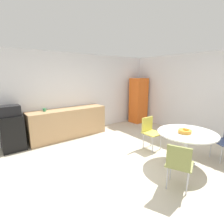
# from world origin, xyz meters

# --- Properties ---
(ground_plane) EXTENTS (6.00, 6.00, 0.00)m
(ground_plane) POSITION_xyz_m (0.00, 0.00, 0.00)
(ground_plane) COLOR beige
(wall_back) EXTENTS (6.00, 0.10, 2.60)m
(wall_back) POSITION_xyz_m (0.00, 3.00, 1.30)
(wall_back) COLOR silver
(wall_back) RESTS_ON ground_plane
(wall_side_right) EXTENTS (0.10, 6.00, 2.60)m
(wall_side_right) POSITION_xyz_m (3.00, 0.00, 1.30)
(wall_side_right) COLOR silver
(wall_side_right) RESTS_ON ground_plane
(counter_block) EXTENTS (2.37, 0.60, 0.90)m
(counter_block) POSITION_xyz_m (-0.45, 2.65, 0.45)
(counter_block) COLOR tan
(counter_block) RESTS_ON ground_plane
(mini_fridge) EXTENTS (0.54, 0.54, 0.91)m
(mini_fridge) POSITION_xyz_m (-1.99, 2.65, 0.46)
(mini_fridge) COLOR black
(mini_fridge) RESTS_ON ground_plane
(microwave) EXTENTS (0.48, 0.38, 0.26)m
(microwave) POSITION_xyz_m (-1.99, 2.65, 1.04)
(microwave) COLOR black
(microwave) RESTS_ON mini_fridge
(locker_cabinet) EXTENTS (0.60, 0.50, 1.78)m
(locker_cabinet) POSITION_xyz_m (2.55, 2.55, 0.89)
(locker_cabinet) COLOR orange
(locker_cabinet) RESTS_ON ground_plane
(round_table) EXTENTS (1.23, 1.23, 0.72)m
(round_table) POSITION_xyz_m (0.90, -0.48, 0.61)
(round_table) COLOR silver
(round_table) RESTS_ON ground_plane
(chair_yellow) EXTENTS (0.43, 0.43, 0.83)m
(chair_yellow) POSITION_xyz_m (0.92, 0.55, 0.52)
(chair_yellow) COLOR silver
(chair_yellow) RESTS_ON ground_plane
(chair_olive) EXTENTS (0.55, 0.55, 0.83)m
(chair_olive) POSITION_xyz_m (-0.05, -0.89, 0.52)
(chair_olive) COLOR silver
(chair_olive) RESTS_ON ground_plane
(fruit_bowl) EXTENTS (0.27, 0.27, 0.11)m
(fruit_bowl) POSITION_xyz_m (0.82, -0.47, 0.77)
(fruit_bowl) COLOR gold
(fruit_bowl) RESTS_ON round_table
(mug_white) EXTENTS (0.13, 0.08, 0.09)m
(mug_white) POSITION_xyz_m (-1.12, 2.70, 0.95)
(mug_white) COLOR #338C59
(mug_white) RESTS_ON counter_block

